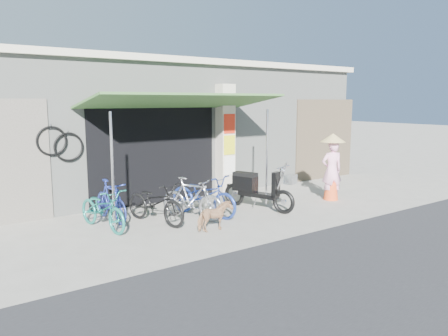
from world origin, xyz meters
TOP-DOWN VIEW (x-y plane):
  - ground at (0.00, 0.00)m, footprint 80.00×80.00m
  - bicycle_shop at (-0.00, 5.09)m, footprint 12.30×5.30m
  - shop_pillar at (0.85, 2.45)m, footprint 0.42×0.44m
  - awning at (-0.90, 1.63)m, footprint 4.60×1.88m
  - neighbour_right at (5.00, 2.59)m, footprint 2.60×0.06m
  - bike_teal at (-3.11, 1.09)m, footprint 0.84×1.68m
  - bike_blue at (-2.75, 1.59)m, footprint 0.49×1.49m
  - bike_black at (-2.04, 0.89)m, footprint 1.02×1.79m
  - bike_silver at (-1.25, 0.72)m, footprint 1.07×1.56m
  - bike_navy at (-0.89, 0.82)m, footprint 1.19×1.88m
  - street_dog at (-1.35, -0.30)m, footprint 0.71×0.34m
  - moped at (0.45, 0.59)m, footprint 0.82×1.87m
  - nun at (2.70, 0.26)m, footprint 0.66×0.64m

SIDE VIEW (x-z plane):
  - ground at x=0.00m, z-range 0.00..0.00m
  - street_dog at x=-1.35m, z-range 0.00..0.59m
  - bike_teal at x=-3.11m, z-range 0.00..0.84m
  - bike_blue at x=-2.75m, z-range 0.00..0.88m
  - bike_black at x=-2.04m, z-range 0.00..0.89m
  - bike_silver at x=-1.25m, z-range 0.00..0.92m
  - bike_navy at x=-0.89m, z-range 0.00..0.94m
  - moped at x=0.45m, z-range -0.05..1.04m
  - nun at x=2.70m, z-range -0.01..1.73m
  - neighbour_right at x=5.00m, z-range 0.00..2.60m
  - shop_pillar at x=0.85m, z-range 0.00..3.00m
  - bicycle_shop at x=0.00m, z-range 0.00..3.66m
  - awning at x=-0.90m, z-range 1.15..3.88m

